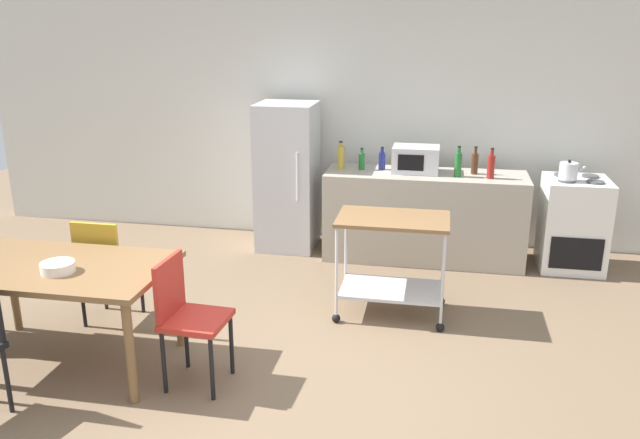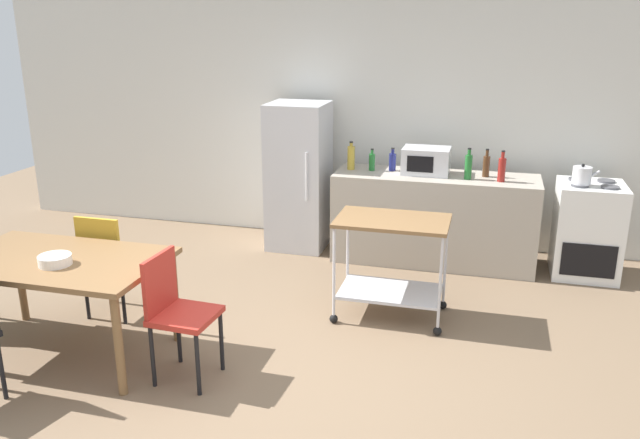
{
  "view_description": "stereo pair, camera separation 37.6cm",
  "coord_description": "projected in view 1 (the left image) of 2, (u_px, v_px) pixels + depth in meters",
  "views": [
    {
      "loc": [
        1.04,
        -3.78,
        2.39
      ],
      "look_at": [
        0.09,
        1.2,
        0.8
      ],
      "focal_mm": 36.31,
      "sensor_mm": 36.0,
      "label": 1
    },
    {
      "loc": [
        1.4,
        -3.7,
        2.39
      ],
      "look_at": [
        0.09,
        1.2,
        0.8
      ],
      "focal_mm": 36.31,
      "sensor_mm": 36.0,
      "label": 2
    }
  ],
  "objects": [
    {
      "name": "ground_plane",
      "position": [
        275.0,
        381.0,
        4.45
      ],
      "size": [
        12.0,
        12.0,
        0.0
      ],
      "primitive_type": "plane",
      "color": "brown"
    },
    {
      "name": "back_wall",
      "position": [
        347.0,
        108.0,
        7.01
      ],
      "size": [
        8.4,
        0.12,
        2.9
      ],
      "primitive_type": "cube",
      "color": "silver",
      "rests_on": "ground_plane"
    },
    {
      "name": "kitchen_counter",
      "position": [
        424.0,
        216.0,
        6.59
      ],
      "size": [
        2.0,
        0.64,
        0.9
      ],
      "primitive_type": "cube",
      "color": "#A89E8E",
      "rests_on": "ground_plane"
    },
    {
      "name": "dining_table",
      "position": [
        60.0,
        276.0,
        4.5
      ],
      "size": [
        1.5,
        0.9,
        0.75
      ],
      "color": "brown",
      "rests_on": "ground_plane"
    },
    {
      "name": "chair_red",
      "position": [
        187.0,
        312.0,
        4.29
      ],
      "size": [
        0.42,
        0.42,
        0.89
      ],
      "rotation": [
        0.0,
        0.0,
        1.51
      ],
      "color": "#B72D23",
      "rests_on": "ground_plane"
    },
    {
      "name": "chair_mustard",
      "position": [
        105.0,
        263.0,
        5.14
      ],
      "size": [
        0.4,
        0.4,
        0.89
      ],
      "rotation": [
        0.0,
        0.0,
        3.14
      ],
      "color": "gold",
      "rests_on": "ground_plane"
    },
    {
      "name": "stove_oven",
      "position": [
        573.0,
        224.0,
        6.35
      ],
      "size": [
        0.6,
        0.61,
        0.92
      ],
      "color": "white",
      "rests_on": "ground_plane"
    },
    {
      "name": "refrigerator",
      "position": [
        287.0,
        177.0,
        6.84
      ],
      "size": [
        0.6,
        0.63,
        1.55
      ],
      "color": "silver",
      "rests_on": "ground_plane"
    },
    {
      "name": "kitchen_cart",
      "position": [
        392.0,
        250.0,
        5.29
      ],
      "size": [
        0.91,
        0.57,
        0.85
      ],
      "color": "brown",
      "rests_on": "ground_plane"
    },
    {
      "name": "bottle_sesame_oil",
      "position": [
        341.0,
        157.0,
        6.61
      ],
      "size": [
        0.08,
        0.08,
        0.29
      ],
      "color": "gold",
      "rests_on": "kitchen_counter"
    },
    {
      "name": "bottle_vinegar",
      "position": [
        362.0,
        161.0,
        6.58
      ],
      "size": [
        0.06,
        0.06,
        0.22
      ],
      "color": "#1E6628",
      "rests_on": "kitchen_counter"
    },
    {
      "name": "bottle_wine",
      "position": [
        382.0,
        160.0,
        6.59
      ],
      "size": [
        0.07,
        0.07,
        0.23
      ],
      "color": "navy",
      "rests_on": "kitchen_counter"
    },
    {
      "name": "microwave",
      "position": [
        416.0,
        159.0,
        6.48
      ],
      "size": [
        0.46,
        0.35,
        0.26
      ],
      "color": "silver",
      "rests_on": "kitchen_counter"
    },
    {
      "name": "bottle_soy_sauce",
      "position": [
        458.0,
        164.0,
        6.28
      ],
      "size": [
        0.07,
        0.07,
        0.3
      ],
      "color": "#1E6628",
      "rests_on": "kitchen_counter"
    },
    {
      "name": "bottle_olive_oil",
      "position": [
        475.0,
        163.0,
        6.4
      ],
      "size": [
        0.07,
        0.07,
        0.28
      ],
      "color": "#4C2D19",
      "rests_on": "kitchen_counter"
    },
    {
      "name": "bottle_hot_sauce",
      "position": [
        491.0,
        166.0,
        6.22
      ],
      "size": [
        0.07,
        0.07,
        0.3
      ],
      "color": "maroon",
      "rests_on": "kitchen_counter"
    },
    {
      "name": "fruit_bowl",
      "position": [
        58.0,
        267.0,
        4.34
      ],
      "size": [
        0.23,
        0.23,
        0.07
      ],
      "primitive_type": "cylinder",
      "color": "white",
      "rests_on": "dining_table"
    },
    {
      "name": "kettle",
      "position": [
        569.0,
        171.0,
        6.11
      ],
      "size": [
        0.24,
        0.17,
        0.19
      ],
      "color": "silver",
      "rests_on": "stove_oven"
    }
  ]
}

